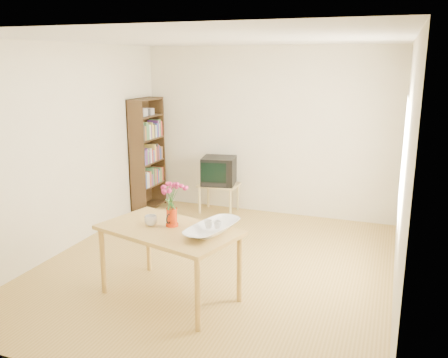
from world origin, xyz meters
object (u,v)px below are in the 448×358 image
at_px(pitcher, 172,218).
at_px(television, 219,170).
at_px(table, 169,236).
at_px(mug, 151,220).
at_px(bowl, 212,210).

height_order(pitcher, television, pitcher).
height_order(table, mug, mug).
bearing_deg(television, table, -89.31).
bearing_deg(table, mug, -169.65).
xyz_separation_m(table, pitcher, (-0.00, 0.08, 0.17)).
bearing_deg(mug, bowl, 161.42).
height_order(bowl, television, bowl).
distance_m(table, pitcher, 0.19).
height_order(pitcher, bowl, bowl).
bearing_deg(table, television, 116.05).
height_order(table, pitcher, pitcher).
distance_m(pitcher, television, 2.81).
bearing_deg(pitcher, mug, -164.46).
distance_m(table, bowl, 0.55).
relative_size(table, mug, 11.74).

